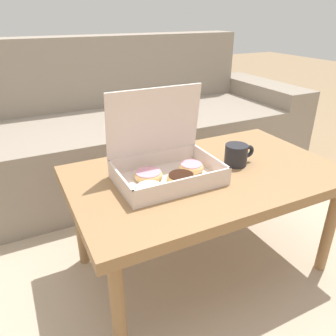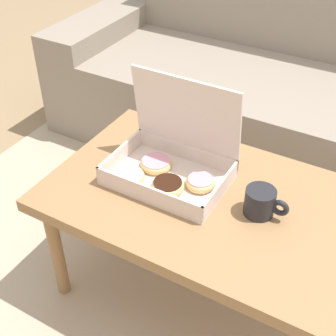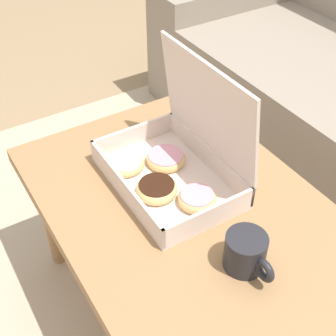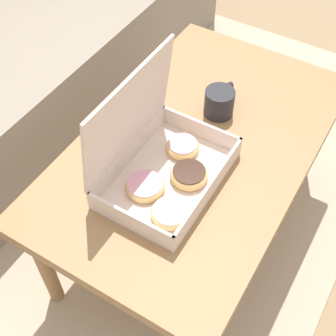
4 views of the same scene
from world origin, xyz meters
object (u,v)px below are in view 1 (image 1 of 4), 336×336
coffee_table (205,183)px  couch (121,133)px  pastry_box (165,165)px  coffee_mug (237,155)px

coffee_table → couch: bearing=90.0°
pastry_box → coffee_mug: (0.31, -0.01, -0.01)m
couch → coffee_mug: (0.14, -0.99, 0.21)m
couch → pastry_box: (-0.16, -0.98, 0.22)m
couch → coffee_table: couch is taller
coffee_table → coffee_mug: bearing=2.1°
couch → coffee_mug: size_ratio=18.53×
couch → pastry_box: couch is taller
coffee_table → pastry_box: bearing=173.9°
coffee_mug → pastry_box: bearing=177.7°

